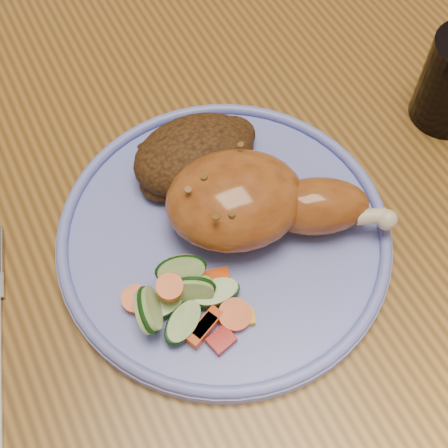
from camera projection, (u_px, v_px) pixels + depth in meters
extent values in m
plane|color=brown|center=(249.00, 373.00, 1.25)|extent=(4.00, 4.00, 0.00)
cube|color=brown|center=(274.00, 147.00, 0.62)|extent=(0.90, 1.40, 0.04)
cube|color=#4C2D16|center=(114.00, 34.00, 1.13)|extent=(0.42, 0.42, 0.04)
cylinder|color=#4C2D16|center=(79.00, 213.00, 1.20)|extent=(0.04, 0.04, 0.41)
cylinder|color=#4C2D16|center=(22.00, 89.00, 1.36)|extent=(0.04, 0.04, 0.41)
cylinder|color=#4C2D16|center=(245.00, 146.00, 1.28)|extent=(0.04, 0.04, 0.41)
cylinder|color=#4C2D16|center=(172.00, 36.00, 1.45)|extent=(0.04, 0.04, 0.41)
cylinder|color=#6E7ADA|center=(224.00, 237.00, 0.54)|extent=(0.29, 0.29, 0.01)
torus|color=#6E7ADA|center=(224.00, 230.00, 0.53)|extent=(0.28, 0.28, 0.01)
ellipsoid|color=#9E5421|center=(235.00, 200.00, 0.51)|extent=(0.14, 0.12, 0.06)
ellipsoid|color=#9E5421|center=(316.00, 206.00, 0.52)|extent=(0.10, 0.08, 0.05)
sphere|color=beige|center=(387.00, 220.00, 0.51)|extent=(0.02, 0.02, 0.02)
ellipsoid|color=#432710|center=(194.00, 155.00, 0.55)|extent=(0.11, 0.08, 0.05)
ellipsoid|color=#432710|center=(227.00, 138.00, 0.57)|extent=(0.06, 0.04, 0.03)
ellipsoid|color=#432710|center=(165.00, 181.00, 0.55)|extent=(0.05, 0.04, 0.02)
cube|color=#A50A05|center=(221.00, 340.00, 0.48)|extent=(0.02, 0.02, 0.01)
cube|color=#E5A507|center=(244.00, 317.00, 0.49)|extent=(0.02, 0.02, 0.01)
cube|color=#F14708|center=(207.00, 324.00, 0.48)|extent=(0.03, 0.02, 0.01)
cylinder|color=#F14708|center=(136.00, 300.00, 0.49)|extent=(0.02, 0.02, 0.01)
cylinder|color=#F14708|center=(235.00, 315.00, 0.49)|extent=(0.03, 0.03, 0.01)
cylinder|color=#F14708|center=(170.00, 288.00, 0.48)|extent=(0.02, 0.02, 0.01)
cube|color=#F14708|center=(214.00, 277.00, 0.50)|extent=(0.03, 0.02, 0.01)
cube|color=#F14708|center=(203.00, 331.00, 0.48)|extent=(0.03, 0.02, 0.01)
cylinder|color=#B5D78B|center=(215.00, 293.00, 0.49)|extent=(0.04, 0.04, 0.01)
cylinder|color=#B5D78B|center=(161.00, 305.00, 0.49)|extent=(0.04, 0.04, 0.02)
cylinder|color=#B5D78B|center=(148.00, 310.00, 0.47)|extent=(0.04, 0.04, 0.04)
cylinder|color=#B5D78B|center=(181.00, 269.00, 0.48)|extent=(0.04, 0.04, 0.03)
cylinder|color=#B5D78B|center=(183.00, 323.00, 0.48)|extent=(0.05, 0.05, 0.02)
cylinder|color=#B5D78B|center=(190.00, 288.00, 0.49)|extent=(0.04, 0.04, 0.04)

